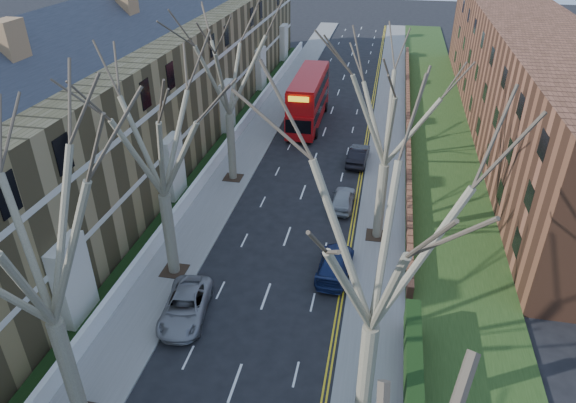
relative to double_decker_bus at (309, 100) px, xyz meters
The scene contains 16 objects.
pavement_left 5.08m from the double_decker_bus, 154.64° to the right, with size 3.00×102.00×0.12m, color slate.
pavement_right 8.42m from the double_decker_bus, 13.91° to the right, with size 3.00×102.00×0.12m, color slate.
terrace_left 15.74m from the double_decker_bus, 139.77° to the right, with size 9.70×78.00×13.60m.
flats_right 19.63m from the double_decker_bus, ahead, with size 13.97×54.00×10.00m.
front_wall_left 11.63m from the double_decker_bus, 120.10° to the right, with size 0.30×78.00×1.00m.
grass_verge_right 12.72m from the double_decker_bus, ahead, with size 6.00×102.00×0.06m.
tree_left_mid 35.90m from the double_decker_bus, 96.23° to the right, with size 10.50×10.50×14.71m.
tree_left_far 26.18m from the double_decker_bus, 98.70° to the right, with size 10.15×10.15×14.22m.
tree_left_dist 15.33m from the double_decker_bus, 106.43° to the right, with size 10.50×10.50×14.71m.
tree_right_mid 34.58m from the double_decker_bus, 77.04° to the right, with size 10.50×10.50×14.71m.
tree_right_far 21.56m from the double_decker_bus, 68.20° to the right, with size 10.15×10.15×14.22m.
double_decker_bus is the anchor object (origin of this frame).
car_left_far 28.39m from the double_decker_bus, 93.68° to the right, with size 2.16×4.70×1.30m, color gray.
car_right_near 23.83m from the double_decker_bus, 77.04° to the right, with size 1.84×4.52×1.31m, color #16224F.
car_right_mid 16.37m from the double_decker_bus, 72.08° to the right, with size 1.52×3.79×1.29m, color #979BA0.
car_right_far 9.91m from the double_decker_bus, 55.84° to the right, with size 1.48×4.25×1.40m, color black.
Camera 1 is at (5.42, -6.07, 18.60)m, focal length 32.00 mm.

